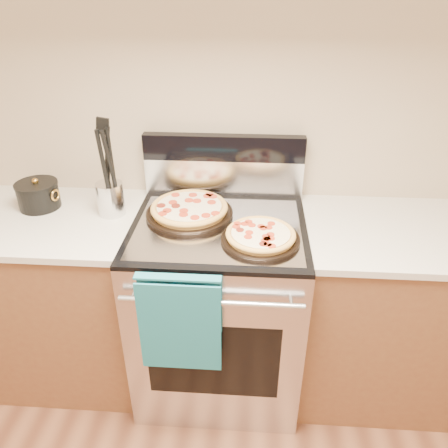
# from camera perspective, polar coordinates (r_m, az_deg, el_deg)

# --- Properties ---
(wall_back) EXTENTS (4.00, 0.00, 4.00)m
(wall_back) POSITION_cam_1_polar(r_m,az_deg,el_deg) (2.06, 0.04, 15.32)
(wall_back) COLOR tan
(wall_back) RESTS_ON ground
(range_body) EXTENTS (0.76, 0.68, 0.90)m
(range_body) POSITION_cam_1_polar(r_m,az_deg,el_deg) (2.17, -0.62, -10.95)
(range_body) COLOR #B7B7BC
(range_body) RESTS_ON ground
(oven_window) EXTENTS (0.56, 0.01, 0.40)m
(oven_window) POSITION_cam_1_polar(r_m,az_deg,el_deg) (1.93, -1.45, -17.45)
(oven_window) COLOR black
(oven_window) RESTS_ON range_body
(cooktop) EXTENTS (0.76, 0.68, 0.02)m
(cooktop) POSITION_cam_1_polar(r_m,az_deg,el_deg) (1.90, -0.69, -0.38)
(cooktop) COLOR black
(cooktop) RESTS_ON range_body
(backsplash_lower) EXTENTS (0.76, 0.06, 0.18)m
(backsplash_lower) POSITION_cam_1_polar(r_m,az_deg,el_deg) (2.13, -0.03, 6.15)
(backsplash_lower) COLOR silver
(backsplash_lower) RESTS_ON cooktop
(backsplash_upper) EXTENTS (0.76, 0.06, 0.12)m
(backsplash_upper) POSITION_cam_1_polar(r_m,az_deg,el_deg) (2.07, -0.04, 9.95)
(backsplash_upper) COLOR black
(backsplash_upper) RESTS_ON backsplash_lower
(oven_handle) EXTENTS (0.70, 0.03, 0.03)m
(oven_handle) POSITION_cam_1_polar(r_m,az_deg,el_deg) (1.66, -1.73, -10.23)
(oven_handle) COLOR silver
(oven_handle) RESTS_ON range_body
(dish_towel) EXTENTS (0.32, 0.05, 0.42)m
(dish_towel) POSITION_cam_1_polar(r_m,az_deg,el_deg) (1.74, -5.72, -12.54)
(dish_towel) COLOR #176273
(dish_towel) RESTS_ON oven_handle
(foil_sheet) EXTENTS (0.70, 0.55, 0.01)m
(foil_sheet) POSITION_cam_1_polar(r_m,az_deg,el_deg) (1.87, -0.77, -0.50)
(foil_sheet) COLOR gray
(foil_sheet) RESTS_ON cooktop
(cabinet_left) EXTENTS (1.00, 0.62, 0.88)m
(cabinet_left) POSITION_cam_1_polar(r_m,az_deg,el_deg) (2.42, -22.12, -8.92)
(cabinet_left) COLOR brown
(cabinet_left) RESTS_ON ground
(countertop_left) EXTENTS (1.02, 0.64, 0.03)m
(countertop_left) POSITION_cam_1_polar(r_m,az_deg,el_deg) (2.18, -24.36, 0.53)
(countertop_left) COLOR beige
(countertop_left) RESTS_ON cabinet_left
(cabinet_right) EXTENTS (1.00, 0.62, 0.88)m
(cabinet_right) POSITION_cam_1_polar(r_m,az_deg,el_deg) (2.31, 22.15, -10.86)
(cabinet_right) COLOR brown
(cabinet_right) RESTS_ON ground
(countertop_right) EXTENTS (1.02, 0.64, 0.03)m
(countertop_right) POSITION_cam_1_polar(r_m,az_deg,el_deg) (2.06, 24.53, -1.15)
(countertop_right) COLOR beige
(countertop_right) RESTS_ON cabinet_right
(pepperoni_pizza_back) EXTENTS (0.47, 0.47, 0.05)m
(pepperoni_pizza_back) POSITION_cam_1_polar(r_m,az_deg,el_deg) (1.95, -4.54, 1.85)
(pepperoni_pizza_back) COLOR #C28A3B
(pepperoni_pizza_back) RESTS_ON foil_sheet
(pepperoni_pizza_front) EXTENTS (0.40, 0.40, 0.04)m
(pepperoni_pizza_front) POSITION_cam_1_polar(r_m,az_deg,el_deg) (1.77, 4.80, -1.59)
(pepperoni_pizza_front) COLOR #C28A3B
(pepperoni_pizza_front) RESTS_ON foil_sheet
(utensil_crock) EXTENTS (0.16, 0.16, 0.15)m
(utensil_crock) POSITION_cam_1_polar(r_m,az_deg,el_deg) (2.04, -14.58, 3.22)
(utensil_crock) COLOR silver
(utensil_crock) RESTS_ON countertop_left
(saucepan) EXTENTS (0.23, 0.23, 0.11)m
(saucepan) POSITION_cam_1_polar(r_m,az_deg,el_deg) (2.21, -23.06, 3.38)
(saucepan) COLOR black
(saucepan) RESTS_ON countertop_left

